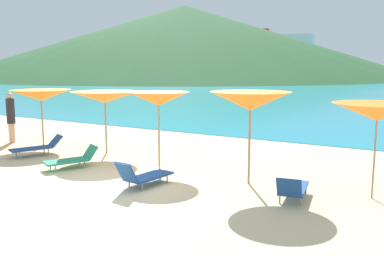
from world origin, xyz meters
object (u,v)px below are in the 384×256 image
(lounge_chair_3, at_px, (38,147))
(umbrella_4, at_px, (159,99))
(beachgoer_0, at_px, (11,116))
(cruise_ship, at_px, (277,56))
(lounge_chair_6, at_px, (292,188))
(lounge_chair_0, at_px, (143,175))
(lounge_chair_5, at_px, (73,159))
(umbrella_5, at_px, (250,101))
(umbrella_6, at_px, (377,112))
(umbrella_3, at_px, (105,97))
(umbrella_2, at_px, (41,96))

(lounge_chair_3, bearing_deg, umbrella_4, 33.82)
(lounge_chair_3, bearing_deg, beachgoer_0, -178.87)
(lounge_chair_3, bearing_deg, cruise_ship, 129.32)
(lounge_chair_6, height_order, beachgoer_0, beachgoer_0)
(umbrella_4, relative_size, lounge_chair_0, 1.35)
(lounge_chair_5, bearing_deg, lounge_chair_6, 28.67)
(umbrella_5, bearing_deg, beachgoer_0, 176.33)
(umbrella_4, relative_size, umbrella_6, 1.03)
(lounge_chair_6, xyz_separation_m, beachgoer_0, (-11.42, 1.42, 0.75))
(lounge_chair_0, bearing_deg, umbrella_3, -29.08)
(umbrella_3, distance_m, umbrella_4, 2.71)
(lounge_chair_5, bearing_deg, umbrella_2, 176.93)
(beachgoer_0, distance_m, cruise_ship, 184.70)
(umbrella_3, bearing_deg, lounge_chair_5, -73.77)
(lounge_chair_0, height_order, lounge_chair_6, lounge_chair_0)
(umbrella_5, relative_size, beachgoer_0, 1.20)
(umbrella_3, height_order, lounge_chair_3, umbrella_3)
(lounge_chair_3, relative_size, cruise_ship, 0.04)
(umbrella_3, height_order, lounge_chair_5, umbrella_3)
(umbrella_6, distance_m, lounge_chair_0, 5.53)
(umbrella_3, xyz_separation_m, lounge_chair_0, (3.50, -2.59, -1.60))
(umbrella_3, height_order, cruise_ship, cruise_ship)
(umbrella_4, height_order, umbrella_5, umbrella_5)
(lounge_chair_6, bearing_deg, cruise_ship, -79.92)
(umbrella_5, distance_m, lounge_chair_5, 5.42)
(lounge_chair_5, bearing_deg, umbrella_5, 38.09)
(umbrella_3, bearing_deg, umbrella_6, -4.91)
(umbrella_2, xyz_separation_m, cruise_ship, (-52.18, 177.20, 5.76))
(umbrella_5, distance_m, lounge_chair_6, 2.36)
(lounge_chair_0, bearing_deg, beachgoer_0, -8.15)
(cruise_ship, bearing_deg, umbrella_4, -78.36)
(umbrella_3, xyz_separation_m, lounge_chair_6, (6.96, -1.80, -1.60))
(umbrella_2, bearing_deg, beachgoer_0, -169.18)
(umbrella_5, distance_m, lounge_chair_3, 7.48)
(lounge_chair_6, relative_size, cruise_ship, 0.04)
(umbrella_3, bearing_deg, lounge_chair_6, -14.48)
(umbrella_6, relative_size, lounge_chair_6, 1.36)
(umbrella_3, relative_size, beachgoer_0, 1.25)
(lounge_chair_0, height_order, lounge_chair_3, lounge_chair_0)
(umbrella_2, height_order, umbrella_4, umbrella_4)
(umbrella_3, relative_size, lounge_chair_0, 1.48)
(umbrella_2, relative_size, lounge_chair_3, 1.37)
(lounge_chair_5, bearing_deg, lounge_chair_0, 16.54)
(lounge_chair_0, bearing_deg, umbrella_2, -13.48)
(umbrella_6, relative_size, lounge_chair_5, 1.34)
(umbrella_4, height_order, lounge_chair_0, umbrella_4)
(umbrella_3, height_order, lounge_chair_0, umbrella_3)
(umbrella_6, relative_size, cruise_ship, 0.05)
(umbrella_5, bearing_deg, lounge_chair_6, -29.83)
(cruise_ship, bearing_deg, beachgoer_0, -80.43)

